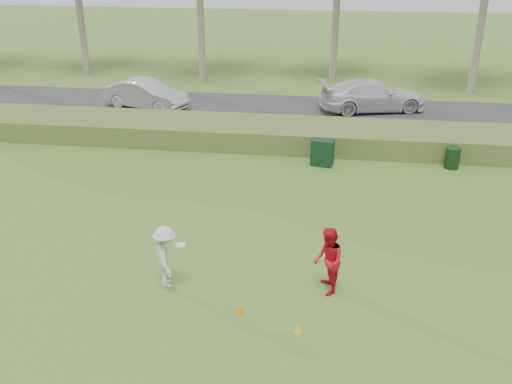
# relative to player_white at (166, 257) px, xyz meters

# --- Properties ---
(ground) EXTENTS (120.00, 120.00, 0.00)m
(ground) POSITION_rel_player_white_xyz_m (1.87, -0.69, -0.85)
(ground) COLOR #3F6822
(ground) RESTS_ON ground
(reed_strip) EXTENTS (80.00, 3.00, 0.90)m
(reed_strip) POSITION_rel_player_white_xyz_m (1.87, 11.31, -0.40)
(reed_strip) COLOR #4B6127
(reed_strip) RESTS_ON ground
(park_road) EXTENTS (80.00, 6.00, 0.06)m
(park_road) POSITION_rel_player_white_xyz_m (1.87, 16.31, -0.82)
(park_road) COLOR #2D2D2D
(park_road) RESTS_ON ground
(player_white) EXTENTS (1.03, 1.25, 1.69)m
(player_white) POSITION_rel_player_white_xyz_m (0.00, 0.00, 0.00)
(player_white) COLOR silver
(player_white) RESTS_ON ground
(player_red) EXTENTS (0.84, 0.99, 1.78)m
(player_red) POSITION_rel_player_white_xyz_m (4.12, 0.29, 0.05)
(player_red) COLOR red
(player_red) RESTS_ON ground
(cone_orange) EXTENTS (0.23, 0.23, 0.25)m
(cone_orange) POSITION_rel_player_white_xyz_m (2.06, -0.97, -0.72)
(cone_orange) COLOR orange
(cone_orange) RESTS_ON ground
(cone_yellow) EXTENTS (0.21, 0.21, 0.23)m
(cone_yellow) POSITION_rel_player_white_xyz_m (3.53, -1.45, -0.73)
(cone_yellow) COLOR gold
(cone_yellow) RESTS_ON ground
(utility_cabinet) EXTENTS (0.93, 0.69, 1.05)m
(utility_cabinet) POSITION_rel_player_white_xyz_m (3.71, 9.07, -0.32)
(utility_cabinet) COLOR black
(utility_cabinet) RESTS_ON ground
(trash_bin) EXTENTS (0.69, 0.69, 0.84)m
(trash_bin) POSITION_rel_player_white_xyz_m (8.74, 9.46, -0.43)
(trash_bin) COLOR black
(trash_bin) RESTS_ON ground
(car_mid) EXTENTS (4.72, 2.86, 1.47)m
(car_mid) POSITION_rel_player_white_xyz_m (-5.61, 15.74, -0.05)
(car_mid) COLOR silver
(car_mid) RESTS_ON park_road
(car_right) EXTENTS (5.74, 3.57, 1.55)m
(car_right) POSITION_rel_player_white_xyz_m (5.97, 16.97, -0.01)
(car_right) COLOR silver
(car_right) RESTS_ON park_road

